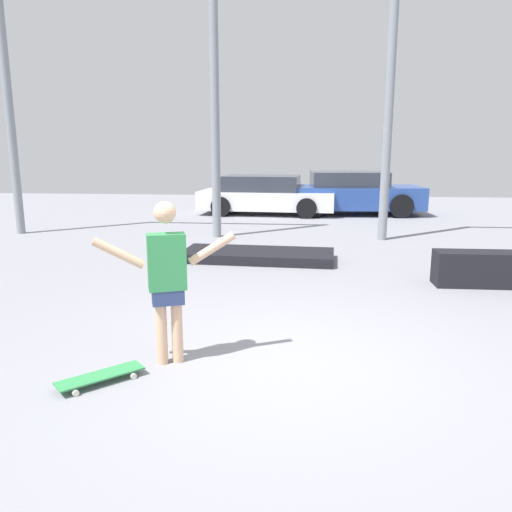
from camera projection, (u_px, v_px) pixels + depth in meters
The scene contains 8 objects.
ground_plane at pixel (284, 362), 4.84m from camera, with size 36.00×36.00×0.00m, color gray.
skateboarder at pixel (167, 274), 4.65m from camera, with size 1.26×0.54×1.56m.
skateboard at pixel (101, 376), 4.39m from camera, with size 0.69×0.68×0.08m.
manual_pad at pixel (258, 255), 9.30m from camera, with size 2.79×1.11×0.18m, color black.
canopy_support_left at pixel (108, 85), 11.34m from camera, with size 5.10×0.20×5.74m.
canopy_support_right at pixel (509, 79), 10.47m from camera, with size 5.10×0.20×5.74m.
parked_car_white at pixel (266, 195), 15.90m from camera, with size 4.34×2.13×1.22m.
parked_car_blue at pixel (352, 193), 15.85m from camera, with size 4.35×2.24×1.34m.
Camera 1 is at (0.19, -4.52, 2.02)m, focal length 35.00 mm.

